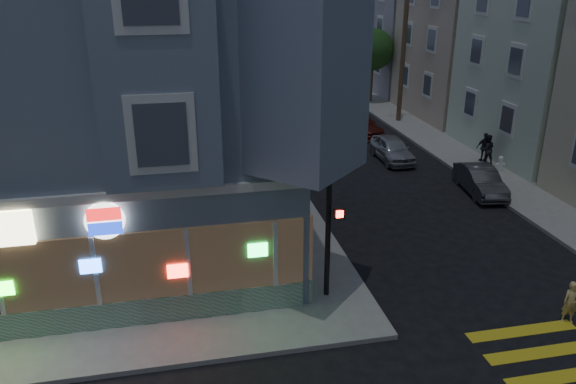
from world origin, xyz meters
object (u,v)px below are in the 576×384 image
object	(u,v)px
pedestrian_a	(487,149)
street_tree_near	(373,50)
street_tree_far	(341,38)
parked_car_c	(360,125)
fire_hydrant	(500,163)
pedestrian_b	(485,147)
parked_car_a	(392,149)
utility_pole	(404,48)
traffic_signal	(331,192)
parked_car_b	(480,180)
running_child	(571,302)
parked_car_d	(336,106)

from	to	relation	value
pedestrian_a	street_tree_near	bearing A→B (deg)	-82.81
street_tree_far	parked_car_c	xyz separation A→B (m)	(-3.60, -16.22, -3.35)
fire_hydrant	pedestrian_a	bearing A→B (deg)	94.80
pedestrian_b	parked_car_c	world-z (taller)	pedestrian_b
street_tree_far	parked_car_a	xyz separation A→B (m)	(-3.60, -21.42, -3.31)
utility_pole	parked_car_a	world-z (taller)	utility_pole
pedestrian_a	traffic_signal	distance (m)	15.52
parked_car_a	parked_car_b	xyz separation A→B (m)	(2.10, -5.20, -0.03)
running_child	traffic_signal	xyz separation A→B (m)	(-6.37, 2.47, 2.90)
street_tree_near	traffic_signal	world-z (taller)	street_tree_near
pedestrian_a	pedestrian_b	size ratio (longest dim) A/B	1.02
utility_pole	parked_car_c	xyz separation A→B (m)	(-3.40, -2.22, -4.21)
pedestrian_b	fire_hydrant	bearing A→B (deg)	97.70
pedestrian_a	fire_hydrant	size ratio (longest dim) A/B	1.97
utility_pole	running_child	world-z (taller)	utility_pole
street_tree_near	parked_car_b	distance (m)	18.97
running_child	parked_car_b	bearing A→B (deg)	88.90
running_child	parked_car_b	size ratio (longest dim) A/B	0.35
street_tree_near	pedestrian_a	distance (m)	15.64
parked_car_b	parked_car_a	bearing A→B (deg)	119.55
utility_pole	running_child	size ratio (longest dim) A/B	7.13
fire_hydrant	parked_car_b	bearing A→B (deg)	-136.95
running_child	pedestrian_a	size ratio (longest dim) A/B	0.83
pedestrian_a	pedestrian_b	world-z (taller)	pedestrian_a
parked_car_b	parked_car_d	world-z (taller)	parked_car_b
running_child	pedestrian_b	size ratio (longest dim) A/B	0.84
parked_car_a	traffic_signal	size ratio (longest dim) A/B	0.74
parked_car_c	traffic_signal	bearing A→B (deg)	-119.21
pedestrian_a	parked_car_d	world-z (taller)	pedestrian_a
street_tree_far	pedestrian_b	bearing A→B (deg)	-88.00
running_child	pedestrian_b	bearing A→B (deg)	83.89
utility_pole	parked_car_c	distance (m)	5.85
street_tree_near	running_child	size ratio (longest dim) A/B	4.20
parked_car_b	fire_hydrant	xyz separation A→B (m)	(2.28, 2.13, -0.04)
utility_pole	pedestrian_b	bearing A→B (deg)	-83.62
street_tree_far	traffic_signal	size ratio (longest dim) A/B	1.06
pedestrian_a	parked_car_a	size ratio (longest dim) A/B	0.41
street_tree_near	pedestrian_b	distance (m)	15.27
pedestrian_a	fire_hydrant	xyz separation A→B (m)	(0.10, -1.15, -0.36)
utility_pole	parked_car_c	world-z (taller)	utility_pole
parked_car_d	parked_car_b	bearing A→B (deg)	-79.00
fire_hydrant	parked_car_a	bearing A→B (deg)	145.04
street_tree_far	parked_car_b	size ratio (longest dim) A/B	1.45
pedestrian_b	parked_car_b	distance (m)	4.34
traffic_signal	pedestrian_b	bearing A→B (deg)	53.73
running_child	fire_hydrant	xyz separation A→B (m)	(4.94, 11.72, -0.07)
pedestrian_a	pedestrian_b	distance (m)	0.40
street_tree_far	fire_hydrant	bearing A→B (deg)	-88.16
utility_pole	parked_car_b	world-z (taller)	utility_pole
parked_car_c	pedestrian_b	bearing A→B (deg)	-64.45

